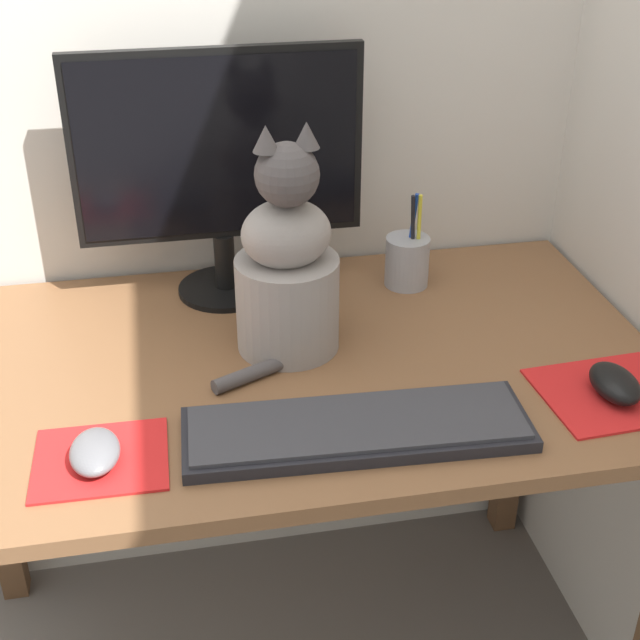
{
  "coord_description": "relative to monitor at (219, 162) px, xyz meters",
  "views": [
    {
      "loc": [
        -0.17,
        -1.17,
        1.45
      ],
      "look_at": [
        0.04,
        -0.08,
        0.82
      ],
      "focal_mm": 50.0,
      "sensor_mm": 36.0,
      "label": 1
    }
  ],
  "objects": [
    {
      "name": "cat",
      "position": [
        0.08,
        -0.21,
        -0.1
      ],
      "size": [
        0.22,
        0.22,
        0.37
      ],
      "rotation": [
        0.0,
        0.0,
        0.09
      ],
      "color": "gray",
      "rests_on": "desk"
    },
    {
      "name": "mousepad_left",
      "position": [
        -0.21,
        -0.45,
        -0.24
      ],
      "size": [
        0.18,
        0.16,
        0.0
      ],
      "rotation": [
        0.0,
        0.0,
        -0.02
      ],
      "color": "red",
      "rests_on": "desk"
    },
    {
      "name": "keyboard",
      "position": [
        0.13,
        -0.46,
        -0.23
      ],
      "size": [
        0.48,
        0.17,
        0.02
      ],
      "rotation": [
        0.0,
        0.0,
        -0.05
      ],
      "color": "black",
      "rests_on": "desk"
    },
    {
      "name": "computer_mouse_left",
      "position": [
        -0.22,
        -0.45,
        -0.22
      ],
      "size": [
        0.07,
        0.1,
        0.03
      ],
      "color": "slate",
      "rests_on": "mousepad_left"
    },
    {
      "name": "monitor",
      "position": [
        0.0,
        0.0,
        0.0
      ],
      "size": [
        0.48,
        0.17,
        0.43
      ],
      "color": "black",
      "rests_on": "desk"
    },
    {
      "name": "mousepad_right",
      "position": [
        0.52,
        -0.43,
        -0.24
      ],
      "size": [
        0.22,
        0.19,
        0.0
      ],
      "rotation": [
        0.0,
        0.0,
        0.06
      ],
      "color": "red",
      "rests_on": "desk"
    },
    {
      "name": "computer_mouse_right",
      "position": [
        0.52,
        -0.44,
        -0.22
      ],
      "size": [
        0.06,
        0.1,
        0.04
      ],
      "color": "black",
      "rests_on": "mousepad_right"
    },
    {
      "name": "desk",
      "position": [
        0.07,
        -0.25,
        -0.34
      ],
      "size": [
        1.17,
        0.69,
        0.71
      ],
      "color": "brown",
      "rests_on": "ground_plane"
    },
    {
      "name": "pen_cup",
      "position": [
        0.32,
        -0.03,
        -0.19
      ],
      "size": [
        0.08,
        0.08,
        0.18
      ],
      "color": "#99999E",
      "rests_on": "desk"
    }
  ]
}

